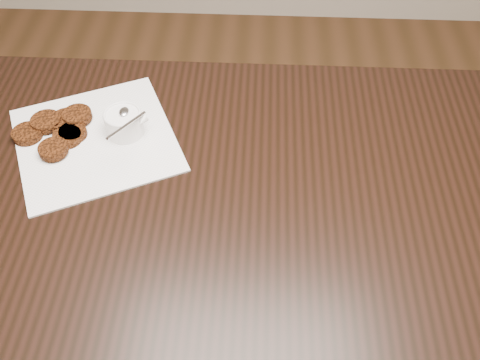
% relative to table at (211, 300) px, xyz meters
% --- Properties ---
extents(table, '(1.47, 0.94, 0.75)m').
position_rel_table_xyz_m(table, '(0.00, 0.00, 0.00)').
color(table, black).
rests_on(table, floor).
extents(napkin, '(0.44, 0.44, 0.00)m').
position_rel_table_xyz_m(napkin, '(-0.25, 0.18, 0.38)').
color(napkin, white).
rests_on(napkin, table).
extents(sauce_ramekin, '(0.13, 0.13, 0.12)m').
position_rel_table_xyz_m(sauce_ramekin, '(-0.19, 0.20, 0.44)').
color(sauce_ramekin, white).
rests_on(sauce_ramekin, napkin).
extents(patty_cluster, '(0.26, 0.26, 0.02)m').
position_rel_table_xyz_m(patty_cluster, '(-0.33, 0.19, 0.39)').
color(patty_cluster, '#64290D').
rests_on(patty_cluster, napkin).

